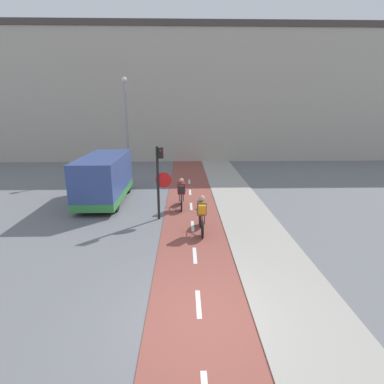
% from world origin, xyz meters
% --- Properties ---
extents(ground_plane, '(120.00, 120.00, 0.00)m').
position_xyz_m(ground_plane, '(0.00, 0.00, 0.00)').
color(ground_plane, slate).
extents(bike_lane, '(2.48, 60.00, 0.02)m').
position_xyz_m(bike_lane, '(0.00, 0.01, 0.01)').
color(bike_lane, brown).
rests_on(bike_lane, ground_plane).
extents(sidewalk_strip, '(2.40, 60.00, 0.05)m').
position_xyz_m(sidewalk_strip, '(2.44, 0.00, 0.03)').
color(sidewalk_strip, '#A8A399').
rests_on(sidewalk_strip, ground_plane).
extents(building_row_background, '(60.00, 5.20, 11.36)m').
position_xyz_m(building_row_background, '(0.00, 23.06, 5.69)').
color(building_row_background, '#B2A899').
rests_on(building_row_background, ground_plane).
extents(traffic_light_pole, '(0.67, 0.25, 3.15)m').
position_xyz_m(traffic_light_pole, '(-1.35, 6.42, 1.95)').
color(traffic_light_pole, black).
rests_on(traffic_light_pole, ground_plane).
extents(street_lamp_far, '(0.36, 0.36, 6.66)m').
position_xyz_m(street_lamp_far, '(-4.37, 15.92, 4.08)').
color(street_lamp_far, gray).
rests_on(street_lamp_far, ground_plane).
extents(cyclist_near, '(0.46, 1.72, 1.49)m').
position_xyz_m(cyclist_near, '(0.33, 4.90, 0.71)').
color(cyclist_near, black).
rests_on(cyclist_near, ground_plane).
extents(cyclist_far, '(0.46, 1.65, 1.47)m').
position_xyz_m(cyclist_far, '(-0.47, 7.84, 0.71)').
color(cyclist_far, black).
rests_on(cyclist_far, ground_plane).
extents(van, '(1.95, 4.99, 2.34)m').
position_xyz_m(van, '(-4.37, 9.04, 1.15)').
color(van, '#334784').
rests_on(van, ground_plane).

